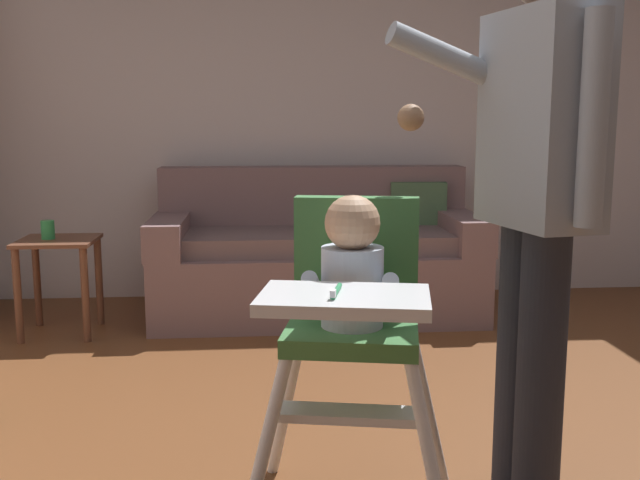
{
  "coord_description": "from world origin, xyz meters",
  "views": [
    {
      "loc": [
        -0.52,
        -2.13,
        1.15
      ],
      "look_at": [
        -0.33,
        0.07,
        0.79
      ],
      "focal_mm": 41.55,
      "sensor_mm": 36.0,
      "label": 1
    }
  ],
  "objects_px": {
    "sippy_cup": "(48,230)",
    "side_table": "(59,265)",
    "adult_standing": "(536,197)",
    "couch": "(317,258)",
    "high_chair": "(353,299)"
  },
  "relations": [
    {
      "from": "sippy_cup",
      "to": "side_table",
      "type": "bearing_deg",
      "value": -0.0
    },
    {
      "from": "adult_standing",
      "to": "sippy_cup",
      "type": "bearing_deg",
      "value": -55.82
    },
    {
      "from": "side_table",
      "to": "couch",
      "type": "bearing_deg",
      "value": 13.04
    },
    {
      "from": "high_chair",
      "to": "sippy_cup",
      "type": "xyz_separation_m",
      "value": [
        -1.37,
        2.03,
        -0.09
      ]
    },
    {
      "from": "couch",
      "to": "adult_standing",
      "type": "distance_m",
      "value": 2.37
    },
    {
      "from": "adult_standing",
      "to": "side_table",
      "type": "distance_m",
      "value": 2.74
    },
    {
      "from": "side_table",
      "to": "sippy_cup",
      "type": "distance_m",
      "value": 0.2
    },
    {
      "from": "adult_standing",
      "to": "side_table",
      "type": "relative_size",
      "value": 3.16
    },
    {
      "from": "couch",
      "to": "sippy_cup",
      "type": "bearing_deg",
      "value": -77.37
    },
    {
      "from": "couch",
      "to": "high_chair",
      "type": "xyz_separation_m",
      "value": [
        -0.09,
        -2.36,
        0.33
      ]
    },
    {
      "from": "adult_standing",
      "to": "sippy_cup",
      "type": "relative_size",
      "value": 16.41
    },
    {
      "from": "high_chair",
      "to": "adult_standing",
      "type": "relative_size",
      "value": 0.58
    },
    {
      "from": "adult_standing",
      "to": "side_table",
      "type": "bearing_deg",
      "value": -56.53
    },
    {
      "from": "high_chair",
      "to": "adult_standing",
      "type": "xyz_separation_m",
      "value": [
        0.55,
        0.1,
        0.27
      ]
    },
    {
      "from": "high_chair",
      "to": "sippy_cup",
      "type": "bearing_deg",
      "value": -134.64
    }
  ]
}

